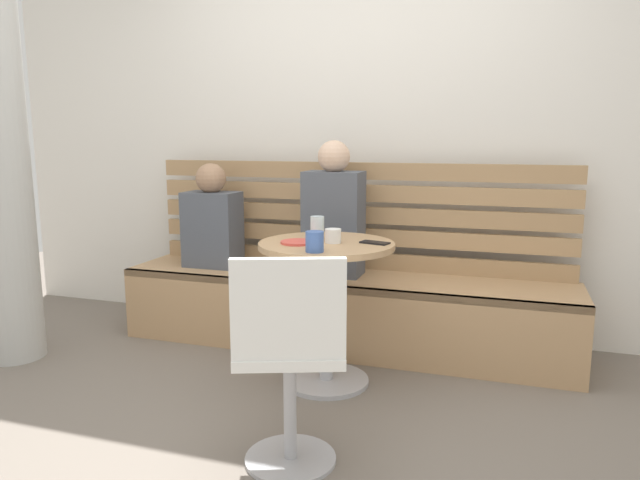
% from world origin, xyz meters
% --- Properties ---
extents(ground, '(8.00, 8.00, 0.00)m').
position_xyz_m(ground, '(0.00, 0.00, 0.00)').
color(ground, '#70665B').
extents(back_wall, '(5.20, 0.10, 2.90)m').
position_xyz_m(back_wall, '(0.00, 1.64, 1.45)').
color(back_wall, silver).
rests_on(back_wall, ground).
extents(booth_bench, '(2.70, 0.52, 0.44)m').
position_xyz_m(booth_bench, '(0.00, 1.20, 0.22)').
color(booth_bench, tan).
rests_on(booth_bench, ground).
extents(booth_backrest, '(2.65, 0.04, 0.66)m').
position_xyz_m(booth_backrest, '(0.00, 1.44, 0.78)').
color(booth_backrest, '#A68157').
rests_on(booth_backrest, booth_bench).
extents(cafe_table, '(0.68, 0.68, 0.74)m').
position_xyz_m(cafe_table, '(0.07, 0.66, 0.52)').
color(cafe_table, '#ADADB2').
rests_on(cafe_table, ground).
extents(white_chair, '(0.51, 0.51, 0.85)m').
position_xyz_m(white_chair, '(0.18, -0.15, 0.46)').
color(white_chair, '#ADADB2').
rests_on(white_chair, ground).
extents(person_adult, '(0.34, 0.22, 0.80)m').
position_xyz_m(person_adult, '(-0.06, 1.22, 0.80)').
color(person_adult, '#4C515B').
rests_on(person_adult, booth_bench).
extents(person_child_left, '(0.34, 0.22, 0.66)m').
position_xyz_m(person_child_left, '(-0.87, 1.21, 0.73)').
color(person_child_left, '#4C515B').
rests_on(person_child_left, booth_bench).
extents(cup_mug_blue, '(0.08, 0.08, 0.09)m').
position_xyz_m(cup_mug_blue, '(0.09, 0.41, 0.79)').
color(cup_mug_blue, '#3D5B9E').
rests_on(cup_mug_blue, cafe_table).
extents(cup_ceramic_white, '(0.08, 0.08, 0.07)m').
position_xyz_m(cup_ceramic_white, '(0.10, 0.66, 0.78)').
color(cup_ceramic_white, white).
rests_on(cup_ceramic_white, cafe_table).
extents(cup_glass_tall, '(0.07, 0.07, 0.12)m').
position_xyz_m(cup_glass_tall, '(0.00, 0.72, 0.80)').
color(cup_glass_tall, silver).
rests_on(cup_glass_tall, cafe_table).
extents(plate_small, '(0.17, 0.17, 0.01)m').
position_xyz_m(plate_small, '(-0.06, 0.59, 0.75)').
color(plate_small, '#DB4C42').
rests_on(plate_small, cafe_table).
extents(phone_on_table, '(0.15, 0.10, 0.01)m').
position_xyz_m(phone_on_table, '(0.30, 0.70, 0.74)').
color(phone_on_table, black).
rests_on(phone_on_table, cafe_table).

